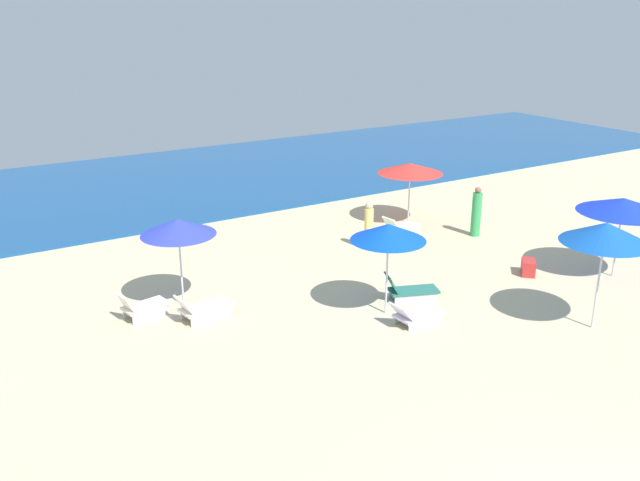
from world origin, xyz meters
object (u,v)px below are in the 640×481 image
at_px(umbrella_0, 410,168).
at_px(umbrella_5, 623,205).
at_px(umbrella_4, 606,233).
at_px(cooler_box_0, 528,267).
at_px(umbrella_3, 178,227).
at_px(umbrella_1, 388,232).
at_px(lounge_chair_1_1, 409,290).
at_px(lounge_chair_3_1, 142,307).
at_px(lounge_chair_1_0, 415,314).
at_px(lounge_chair_3_0, 203,308).
at_px(lounge_chair_0_0, 400,227).
at_px(beachgoer_0, 369,226).
at_px(beachgoer_2, 476,213).

bearing_deg(umbrella_0, umbrella_5, -75.20).
height_order(umbrella_4, cooler_box_0, umbrella_4).
bearing_deg(umbrella_3, umbrella_1, -36.61).
distance_m(lounge_chair_1_1, umbrella_3, 6.23).
bearing_deg(umbrella_5, umbrella_1, 168.46).
xyz_separation_m(umbrella_1, lounge_chair_3_1, (-5.32, 2.98, -1.88)).
distance_m(lounge_chair_1_0, lounge_chair_3_0, 5.24).
xyz_separation_m(lounge_chair_3_1, umbrella_5, (12.39, -4.42, 1.83)).
distance_m(lounge_chair_1_1, umbrella_4, 5.04).
relative_size(umbrella_0, lounge_chair_0_0, 1.70).
bearing_deg(beachgoer_0, umbrella_4, 41.95).
bearing_deg(beachgoer_0, lounge_chair_1_0, 8.16).
bearing_deg(umbrella_4, lounge_chair_1_0, 145.05).
relative_size(lounge_chair_0_0, umbrella_1, 0.57).
bearing_deg(lounge_chair_0_0, lounge_chair_3_0, 101.90).
xyz_separation_m(lounge_chair_3_1, beachgoer_2, (11.55, 0.31, 0.51)).
bearing_deg(cooler_box_0, beachgoer_0, -104.55).
bearing_deg(lounge_chair_3_0, beachgoer_0, -80.19).
height_order(lounge_chair_0_0, lounge_chair_3_1, lounge_chair_3_1).
xyz_separation_m(lounge_chair_3_0, cooler_box_0, (9.12, -2.21, -0.06)).
height_order(lounge_chair_1_0, lounge_chair_1_1, lounge_chair_1_1).
relative_size(lounge_chair_3_0, umbrella_5, 0.59).
bearing_deg(umbrella_1, umbrella_5, -11.54).
bearing_deg(umbrella_4, umbrella_0, 80.82).
height_order(lounge_chair_1_1, umbrella_5, umbrella_5).
relative_size(lounge_chair_3_1, beachgoer_2, 0.75).
distance_m(lounge_chair_0_0, umbrella_5, 7.04).
distance_m(umbrella_0, lounge_chair_3_1, 10.98).
xyz_separation_m(lounge_chair_3_1, cooler_box_0, (10.39, -3.07, -0.07)).
bearing_deg(umbrella_5, cooler_box_0, 145.87).
bearing_deg(beachgoer_0, umbrella_1, 1.16).
bearing_deg(umbrella_4, beachgoer_2, 69.49).
bearing_deg(cooler_box_0, lounge_chair_3_0, -60.80).
bearing_deg(cooler_box_0, umbrella_1, -48.17).
height_order(lounge_chair_1_1, beachgoer_0, beachgoer_0).
bearing_deg(lounge_chair_3_0, umbrella_3, 0.89).
xyz_separation_m(umbrella_3, lounge_chair_3_1, (-1.12, -0.14, -1.86)).
height_order(umbrella_0, lounge_chair_1_1, umbrella_0).
bearing_deg(lounge_chair_3_1, umbrella_1, -129.98).
height_order(lounge_chair_1_0, umbrella_4, umbrella_4).
distance_m(umbrella_4, beachgoer_2, 7.21).
distance_m(lounge_chair_3_0, beachgoer_0, 6.76).
distance_m(umbrella_1, cooler_box_0, 5.42).
relative_size(umbrella_0, lounge_chair_1_1, 1.50).
bearing_deg(cooler_box_0, beachgoer_2, -156.16).
bearing_deg(umbrella_0, lounge_chair_3_1, -166.00).
distance_m(lounge_chair_0_0, umbrella_4, 8.26).
xyz_separation_m(lounge_chair_0_0, beachgoer_2, (2.10, -1.39, 0.52)).
distance_m(lounge_chair_0_0, umbrella_1, 6.52).
bearing_deg(lounge_chair_1_0, umbrella_1, 14.82).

